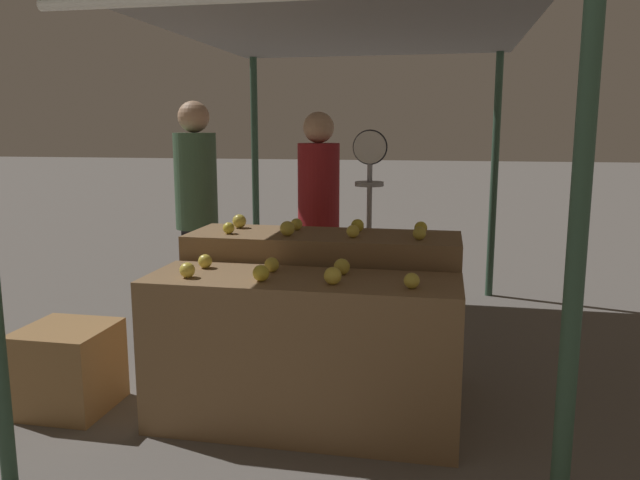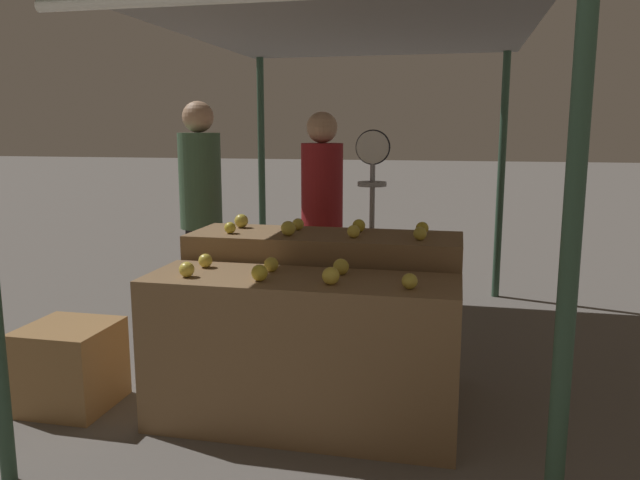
# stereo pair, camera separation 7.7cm
# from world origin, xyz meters

# --- Properties ---
(ground_plane) EXTENTS (60.00, 60.00, 0.00)m
(ground_plane) POSITION_xyz_m (0.00, 0.00, 0.00)
(ground_plane) COLOR #66605B
(market_canopy) EXTENTS (2.56, 4.05, 2.35)m
(market_canopy) POSITION_xyz_m (-0.00, 1.05, 2.21)
(market_canopy) COLOR #33513D
(market_canopy) RESTS_ON ground_plane
(display_counter_front) EXTENTS (1.66, 0.55, 0.84)m
(display_counter_front) POSITION_xyz_m (0.00, 0.00, 0.42)
(display_counter_front) COLOR olive
(display_counter_front) RESTS_ON ground_plane
(display_counter_back) EXTENTS (1.66, 0.55, 0.97)m
(display_counter_back) POSITION_xyz_m (0.00, 0.60, 0.49)
(display_counter_back) COLOR olive
(display_counter_back) RESTS_ON ground_plane
(apple_front_0) EXTENTS (0.08, 0.08, 0.08)m
(apple_front_0) POSITION_xyz_m (-0.59, -0.12, 0.88)
(apple_front_0) COLOR yellow
(apple_front_0) RESTS_ON display_counter_front
(apple_front_1) EXTENTS (0.09, 0.09, 0.09)m
(apple_front_1) POSITION_xyz_m (-0.19, -0.12, 0.88)
(apple_front_1) COLOR gold
(apple_front_1) RESTS_ON display_counter_front
(apple_front_2) EXTENTS (0.09, 0.09, 0.09)m
(apple_front_2) POSITION_xyz_m (0.18, -0.11, 0.88)
(apple_front_2) COLOR yellow
(apple_front_2) RESTS_ON display_counter_front
(apple_front_3) EXTENTS (0.08, 0.08, 0.08)m
(apple_front_3) POSITION_xyz_m (0.58, -0.12, 0.87)
(apple_front_3) COLOR gold
(apple_front_3) RESTS_ON display_counter_front
(apple_front_4) EXTENTS (0.08, 0.08, 0.08)m
(apple_front_4) POSITION_xyz_m (-0.58, 0.12, 0.87)
(apple_front_4) COLOR yellow
(apple_front_4) RESTS_ON display_counter_front
(apple_front_5) EXTENTS (0.08, 0.08, 0.08)m
(apple_front_5) POSITION_xyz_m (-0.19, 0.10, 0.88)
(apple_front_5) COLOR gold
(apple_front_5) RESTS_ON display_counter_front
(apple_front_6) EXTENTS (0.09, 0.09, 0.09)m
(apple_front_6) POSITION_xyz_m (0.19, 0.11, 0.88)
(apple_front_6) COLOR gold
(apple_front_6) RESTS_ON display_counter_front
(apple_back_0) EXTENTS (0.07, 0.07, 0.07)m
(apple_back_0) POSITION_xyz_m (-0.57, 0.48, 1.01)
(apple_back_0) COLOR gold
(apple_back_0) RESTS_ON display_counter_back
(apple_back_1) EXTENTS (0.09, 0.09, 0.09)m
(apple_back_1) POSITION_xyz_m (-0.20, 0.48, 1.02)
(apple_back_1) COLOR gold
(apple_back_1) RESTS_ON display_counter_back
(apple_back_2) EXTENTS (0.08, 0.08, 0.08)m
(apple_back_2) POSITION_xyz_m (0.20, 0.49, 1.01)
(apple_back_2) COLOR yellow
(apple_back_2) RESTS_ON display_counter_back
(apple_back_3) EXTENTS (0.08, 0.08, 0.08)m
(apple_back_3) POSITION_xyz_m (0.59, 0.50, 1.01)
(apple_back_3) COLOR gold
(apple_back_3) RESTS_ON display_counter_back
(apple_back_4) EXTENTS (0.09, 0.09, 0.09)m
(apple_back_4) POSITION_xyz_m (-0.58, 0.72, 1.02)
(apple_back_4) COLOR gold
(apple_back_4) RESTS_ON display_counter_back
(apple_back_5) EXTENTS (0.08, 0.08, 0.08)m
(apple_back_5) POSITION_xyz_m (-0.20, 0.70, 1.01)
(apple_back_5) COLOR gold
(apple_back_5) RESTS_ON display_counter_back
(apple_back_6) EXTENTS (0.08, 0.08, 0.08)m
(apple_back_6) POSITION_xyz_m (0.20, 0.71, 1.01)
(apple_back_6) COLOR gold
(apple_back_6) RESTS_ON display_counter_back
(apple_back_7) EXTENTS (0.08, 0.08, 0.08)m
(apple_back_7) POSITION_xyz_m (0.59, 0.70, 1.01)
(apple_back_7) COLOR gold
(apple_back_7) RESTS_ON display_counter_back
(produce_scale) EXTENTS (0.24, 0.20, 1.60)m
(produce_scale) POSITION_xyz_m (0.21, 1.20, 1.14)
(produce_scale) COLOR #99999E
(produce_scale) RESTS_ON ground_plane
(person_vendor_at_scale) EXTENTS (0.42, 0.42, 1.73)m
(person_vendor_at_scale) POSITION_xyz_m (-0.20, 1.42, 1.02)
(person_vendor_at_scale) COLOR #2D2D38
(person_vendor_at_scale) RESTS_ON ground_plane
(person_customer_left) EXTENTS (0.42, 0.42, 1.82)m
(person_customer_left) POSITION_xyz_m (-1.16, 1.41, 1.07)
(person_customer_left) COLOR #2D2D38
(person_customer_left) RESTS_ON ground_plane
(wooden_crate_side) EXTENTS (0.49, 0.49, 0.49)m
(wooden_crate_side) POSITION_xyz_m (-1.38, -0.04, 0.24)
(wooden_crate_side) COLOR #9E7547
(wooden_crate_side) RESTS_ON ground_plane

